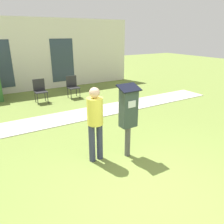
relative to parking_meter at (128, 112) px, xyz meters
name	(u,v)px	position (x,y,z in m)	size (l,w,h in m)	color
ground_plane	(152,196)	(-0.38, -1.28, -1.02)	(40.00, 40.00, 0.00)	olive
sidewalk	(66,118)	(-0.38, 2.86, -1.01)	(12.00, 1.10, 0.02)	#B7B2A8
building_facade	(31,55)	(-0.38, 7.09, 0.58)	(10.00, 0.26, 3.20)	silver
parking_meter	(128,112)	(0.00, 0.00, 0.00)	(0.44, 0.31, 1.59)	#4C4C4C
person_standing	(95,119)	(-0.66, 0.20, -0.09)	(0.32, 0.32, 1.58)	#333851
outdoor_chair_left	(40,89)	(-0.63, 4.96, -0.49)	(0.44, 0.44, 0.90)	#262628
outdoor_chair_middle	(72,85)	(0.69, 4.94, -0.49)	(0.44, 0.44, 0.90)	#262628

